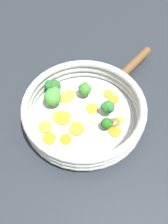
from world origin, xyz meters
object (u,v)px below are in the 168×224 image
object	(u,v)px
broccoli_floret_4	(53,86)
carrot_slice_7	(92,109)
mushroom_piece_0	(114,122)
skillet	(84,117)
carrot_slice_9	(119,121)
carrot_slice_1	(69,95)
carrot_slice_6	(77,129)
carrot_slice_12	(66,97)
broccoli_floret_3	(107,124)
carrot_slice_0	(49,138)
carrot_slice_10	(59,115)
carrot_slice_2	(115,131)
broccoli_floret_1	(108,107)
broccoli_floret_0	(53,96)
carrot_slice_5	(108,94)
carrot_slice_4	(45,127)
carrot_slice_8	(113,99)
carrot_slice_11	(66,139)
carrot_slice_3	(63,118)
broccoli_floret_2	(84,89)

from	to	relation	value
broccoli_floret_4	carrot_slice_7	bearing A→B (deg)	146.11
broccoli_floret_4	mushroom_piece_0	bearing A→B (deg)	141.70
skillet	carrot_slice_9	distance (m)	0.10
carrot_slice_1	carrot_slice_6	size ratio (longest dim) A/B	0.81
carrot_slice_12	carrot_slice_9	bearing A→B (deg)	146.29
skillet	broccoli_floret_3	distance (m)	0.08
carrot_slice_0	carrot_slice_10	size ratio (longest dim) A/B	0.89
carrot_slice_7	broccoli_floret_4	world-z (taller)	broccoli_floret_4
carrot_slice_9	carrot_slice_10	distance (m)	0.16
carrot_slice_0	carrot_slice_9	world-z (taller)	same
carrot_slice_2	broccoli_floret_1	distance (m)	0.07
carrot_slice_6	broccoli_floret_0	world-z (taller)	broccoli_floret_0
carrot_slice_5	carrot_slice_4	bearing A→B (deg)	27.88
skillet	carrot_slice_9	size ratio (longest dim) A/B	10.63
carrot_slice_5	carrot_slice_8	world-z (taller)	same
carrot_slice_5	carrot_slice_11	xyz separation A→B (m)	(0.13, 0.14, -0.00)
carrot_slice_10	carrot_slice_12	world-z (taller)	carrot_slice_12
carrot_slice_3	mushroom_piece_0	size ratio (longest dim) A/B	1.33
carrot_slice_5	mushroom_piece_0	distance (m)	0.10
carrot_slice_8	broccoli_floret_2	distance (m)	0.09
carrot_slice_9	broccoli_floret_0	size ratio (longest dim) A/B	0.50
carrot_slice_2	carrot_slice_0	bearing A→B (deg)	1.72
broccoli_floret_3	broccoli_floret_4	distance (m)	0.19
mushroom_piece_0	carrot_slice_10	bearing A→B (deg)	-14.90
carrot_slice_4	broccoli_floret_0	bearing A→B (deg)	-108.24
carrot_slice_11	carrot_slice_12	distance (m)	0.13
carrot_slice_10	broccoli_floret_0	bearing A→B (deg)	-74.43
carrot_slice_5	carrot_slice_7	distance (m)	0.07
carrot_slice_4	carrot_slice_0	bearing A→B (deg)	108.14
carrot_slice_11	skillet	bearing A→B (deg)	-127.07
skillet	carrot_slice_1	world-z (taller)	carrot_slice_1
carrot_slice_6	mushroom_piece_0	distance (m)	0.10
carrot_slice_7	carrot_slice_8	xyz separation A→B (m)	(-0.06, -0.03, 0.00)
carrot_slice_7	broccoli_floret_0	xyz separation A→B (m)	(0.10, -0.03, 0.03)
carrot_slice_0	carrot_slice_10	world-z (taller)	same
broccoli_floret_0	broccoli_floret_1	size ratio (longest dim) A/B	1.21
carrot_slice_0	carrot_slice_4	world-z (taller)	carrot_slice_4
broccoli_floret_0	broccoli_floret_4	bearing A→B (deg)	-87.82
carrot_slice_8	broccoli_floret_2	xyz separation A→B (m)	(0.08, -0.02, 0.03)
carrot_slice_0	carrot_slice_1	xyz separation A→B (m)	(-0.06, -0.14, 0.00)
carrot_slice_7	broccoli_floret_3	distance (m)	0.07
skillet	carrot_slice_6	distance (m)	0.05
carrot_slice_4	broccoli_floret_3	bearing A→B (deg)	174.22
carrot_slice_12	broccoli_floret_4	bearing A→B (deg)	-35.67
carrot_slice_12	carrot_slice_1	bearing A→B (deg)	-135.51
carrot_slice_0	carrot_slice_5	distance (m)	0.21
carrot_slice_2	broccoli_floret_3	bearing A→B (deg)	-33.20
carrot_slice_3	carrot_slice_5	xyz separation A→B (m)	(-0.13, -0.07, -0.00)
carrot_slice_0	carrot_slice_6	size ratio (longest dim) A/B	0.85
skillet	broccoli_floret_4	size ratio (longest dim) A/B	6.57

